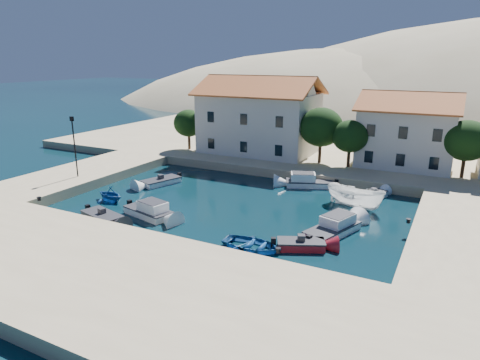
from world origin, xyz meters
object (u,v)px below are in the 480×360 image
rowboat_south (252,249)px  lamppost (74,141)px  cabin_cruiser_east (332,228)px  building_mid (408,128)px  boat_east (354,207)px  building_left (259,114)px  cabin_cruiser_south (148,210)px

rowboat_south → lamppost: bearing=77.4°
rowboat_south → cabin_cruiser_east: 6.68m
lamppost → cabin_cruiser_east: size_ratio=1.16×
building_mid → boat_east: size_ratio=1.89×
building_left → boat_east: (15.73, -13.48, -5.94)m
cabin_cruiser_south → cabin_cruiser_east: (14.91, 3.29, -0.00)m
lamppost → cabin_cruiser_east: bearing=-0.9°
rowboat_south → cabin_cruiser_east: cabin_cruiser_east is taller
building_mid → boat_east: 15.56m
building_left → cabin_cruiser_east: bearing=-52.5°
building_left → boat_east: building_left is taller
cabin_cruiser_south → rowboat_south: cabin_cruiser_south is taller
building_left → cabin_cruiser_east: (15.63, -20.41, -5.46)m
cabin_cruiser_east → rowboat_south: bearing=158.4°
lamppost → rowboat_south: size_ratio=1.43×
cabin_cruiser_south → rowboat_south: (10.63, -1.81, -0.48)m
rowboat_south → boat_east: size_ratio=0.79×
building_left → boat_east: bearing=-40.6°
building_mid → lamppost: bearing=-144.6°
lamppost → rowboat_south: lamppost is taller
building_mid → cabin_cruiser_east: building_mid is taller
building_left → cabin_cruiser_east: building_left is taller
cabin_cruiser_south → boat_east: size_ratio=0.88×
rowboat_south → cabin_cruiser_east: (4.28, 5.10, 0.48)m
building_mid → rowboat_south: building_mid is taller
building_left → lamppost: building_left is taller
building_left → rowboat_south: building_left is taller
building_mid → cabin_cruiser_east: (-2.37, -21.41, -4.75)m
building_left → rowboat_south: (11.36, -25.51, -5.94)m
cabin_cruiser_south → cabin_cruiser_east: 15.27m
building_mid → cabin_cruiser_south: bearing=-125.0°
lamppost → boat_east: (27.23, 6.52, -4.75)m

